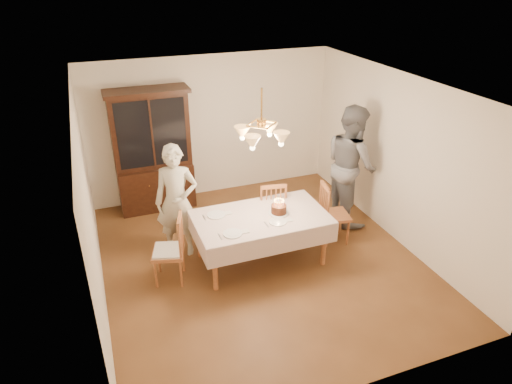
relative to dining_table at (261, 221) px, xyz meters
name	(u,v)px	position (x,y,z in m)	size (l,w,h in m)	color
ground	(261,260)	(0.00, 0.00, -0.68)	(5.00, 5.00, 0.00)	#593419
room_shell	(261,163)	(0.00, 0.00, 0.90)	(5.00, 5.00, 5.00)	white
dining_table	(261,221)	(0.00, 0.00, 0.00)	(1.90, 1.10, 0.76)	#97522C
china_hutch	(153,153)	(-1.14, 2.25, 0.36)	(1.38, 0.54, 2.16)	black
chair_far_side	(271,211)	(0.40, 0.59, -0.24)	(0.51, 0.49, 1.00)	#97522C
chair_left_end	(169,252)	(-1.34, 0.02, -0.23)	(0.53, 0.54, 1.00)	#97522C
chair_right_end	(334,216)	(1.28, 0.12, -0.24)	(0.49, 0.51, 1.00)	#97522C
elderly_woman	(177,202)	(-1.07, 0.65, 0.19)	(0.63, 0.42, 1.74)	beige
adult_in_grey	(351,165)	(1.85, 0.67, 0.32)	(0.98, 0.76, 2.02)	slate
birthday_cake	(279,209)	(0.27, -0.01, 0.14)	(0.30, 0.30, 0.22)	white
place_setting_near_left	(234,233)	(-0.51, -0.31, 0.08)	(0.41, 0.26, 0.02)	white
place_setting_near_right	(279,222)	(0.17, -0.24, 0.08)	(0.39, 0.25, 0.02)	white
place_setting_far_left	(217,215)	(-0.58, 0.25, 0.08)	(0.41, 0.26, 0.02)	white
chandelier	(261,135)	(0.00, 0.00, 1.29)	(0.62, 0.62, 0.73)	#BF8C3F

